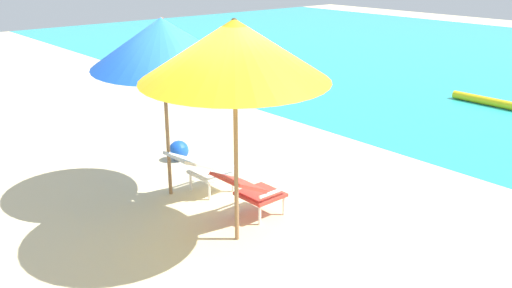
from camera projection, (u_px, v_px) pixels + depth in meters
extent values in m
plane|color=beige|center=(407.00, 141.00, 9.96)|extent=(40.00, 40.00, 0.00)
cylinder|color=yellow|center=(487.00, 101.00, 12.26)|extent=(1.60, 0.18, 0.18)
cube|color=silver|center=(211.00, 173.00, 7.77)|extent=(0.53, 0.51, 0.04)
cube|color=silver|center=(189.00, 161.00, 7.45)|extent=(0.53, 0.52, 0.27)
cylinder|color=white|center=(214.00, 174.00, 8.10)|extent=(0.04, 0.04, 0.26)
cylinder|color=white|center=(233.00, 183.00, 7.79)|extent=(0.04, 0.04, 0.26)
cylinder|color=white|center=(191.00, 182.00, 7.84)|extent=(0.04, 0.04, 0.26)
cylinder|color=white|center=(209.00, 191.00, 7.53)|extent=(0.04, 0.04, 0.26)
cube|color=white|center=(200.00, 160.00, 7.91)|extent=(0.04, 0.50, 0.03)
cube|color=white|center=(223.00, 170.00, 7.54)|extent=(0.04, 0.50, 0.03)
cube|color=red|center=(260.00, 194.00, 7.07)|extent=(0.53, 0.51, 0.04)
cube|color=red|center=(238.00, 182.00, 6.75)|extent=(0.53, 0.53, 0.27)
cylinder|color=white|center=(261.00, 195.00, 7.41)|extent=(0.04, 0.04, 0.26)
cylinder|color=white|center=(284.00, 206.00, 7.10)|extent=(0.04, 0.04, 0.26)
cylinder|color=white|center=(237.00, 204.00, 7.14)|extent=(0.04, 0.04, 0.26)
cylinder|color=white|center=(260.00, 215.00, 6.83)|extent=(0.04, 0.04, 0.26)
cube|color=white|center=(247.00, 180.00, 7.22)|extent=(0.04, 0.50, 0.03)
cube|color=white|center=(274.00, 192.00, 6.85)|extent=(0.04, 0.50, 0.03)
cylinder|color=olive|center=(167.00, 131.00, 7.46)|extent=(0.05, 0.05, 1.85)
cone|color=blue|center=(162.00, 42.00, 7.07)|extent=(2.71, 2.71, 0.75)
sphere|color=#4C3823|center=(161.00, 20.00, 6.97)|extent=(0.07, 0.07, 0.07)
cylinder|color=olive|center=(236.00, 163.00, 6.21)|extent=(0.05, 0.05, 1.95)
cone|color=yellow|center=(235.00, 50.00, 5.79)|extent=(2.94, 2.94, 0.72)
sphere|color=#4C3823|center=(234.00, 21.00, 5.69)|extent=(0.07, 0.07, 0.07)
sphere|color=blue|center=(179.00, 150.00, 8.98)|extent=(0.33, 0.33, 0.33)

